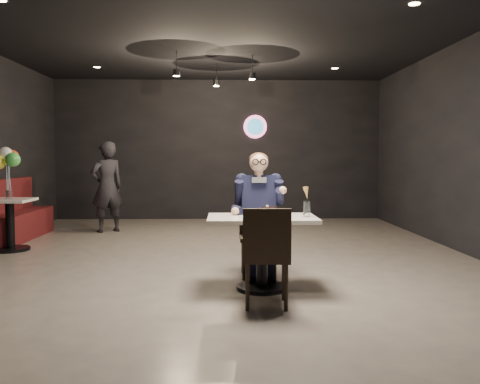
{
  "coord_description": "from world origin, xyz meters",
  "views": [
    {
      "loc": [
        0.17,
        -6.53,
        1.36
      ],
      "look_at": [
        0.33,
        -0.82,
        0.96
      ],
      "focal_mm": 38.0,
      "sensor_mm": 36.0,
      "label": 1
    }
  ],
  "objects_px": {
    "side_table": "(10,224)",
    "passerby": "(107,187)",
    "chair_far": "(258,236)",
    "balloon_vase": "(9,194)",
    "sundae_glass": "(307,209)",
    "chair_near": "(266,256)",
    "main_table": "(262,253)",
    "seated_man": "(259,213)",
    "booth_bench": "(17,209)"
  },
  "relations": [
    {
      "from": "main_table",
      "to": "booth_bench",
      "type": "relative_size",
      "value": 0.56
    },
    {
      "from": "chair_far",
      "to": "balloon_vase",
      "type": "relative_size",
      "value": 6.8
    },
    {
      "from": "main_table",
      "to": "chair_near",
      "type": "distance_m",
      "value": 0.57
    },
    {
      "from": "chair_near",
      "to": "side_table",
      "type": "distance_m",
      "value": 4.48
    },
    {
      "from": "passerby",
      "to": "main_table",
      "type": "bearing_deg",
      "value": 87.64
    },
    {
      "from": "balloon_vase",
      "to": "passerby",
      "type": "bearing_deg",
      "value": 61.24
    },
    {
      "from": "main_table",
      "to": "seated_man",
      "type": "xyz_separation_m",
      "value": [
        0.0,
        0.55,
        0.34
      ]
    },
    {
      "from": "side_table",
      "to": "main_table",
      "type": "bearing_deg",
      "value": -32.88
    },
    {
      "from": "sundae_glass",
      "to": "side_table",
      "type": "bearing_deg",
      "value": 149.88
    },
    {
      "from": "booth_bench",
      "to": "balloon_vase",
      "type": "height_order",
      "value": "booth_bench"
    },
    {
      "from": "main_table",
      "to": "chair_far",
      "type": "xyz_separation_m",
      "value": [
        0.0,
        0.55,
        0.09
      ]
    },
    {
      "from": "chair_near",
      "to": "side_table",
      "type": "height_order",
      "value": "chair_near"
    },
    {
      "from": "side_table",
      "to": "passerby",
      "type": "relative_size",
      "value": 0.47
    },
    {
      "from": "side_table",
      "to": "chair_far",
      "type": "bearing_deg",
      "value": -26.04
    },
    {
      "from": "chair_far",
      "to": "passerby",
      "type": "bearing_deg",
      "value": 125.65
    },
    {
      "from": "chair_near",
      "to": "sundae_glass",
      "type": "relative_size",
      "value": 5.77
    },
    {
      "from": "chair_near",
      "to": "balloon_vase",
      "type": "relative_size",
      "value": 6.8
    },
    {
      "from": "main_table",
      "to": "passerby",
      "type": "relative_size",
      "value": 0.68
    },
    {
      "from": "main_table",
      "to": "balloon_vase",
      "type": "relative_size",
      "value": 8.13
    },
    {
      "from": "booth_bench",
      "to": "chair_far",
      "type": "bearing_deg",
      "value": -35.53
    },
    {
      "from": "main_table",
      "to": "seated_man",
      "type": "bearing_deg",
      "value": 90.0
    },
    {
      "from": "main_table",
      "to": "booth_bench",
      "type": "distance_m",
      "value": 4.99
    },
    {
      "from": "seated_man",
      "to": "balloon_vase",
      "type": "xyz_separation_m",
      "value": [
        -3.49,
        1.7,
        0.1
      ]
    },
    {
      "from": "chair_far",
      "to": "sundae_glass",
      "type": "bearing_deg",
      "value": -52.21
    },
    {
      "from": "side_table",
      "to": "balloon_vase",
      "type": "distance_m",
      "value": 0.44
    },
    {
      "from": "main_table",
      "to": "side_table",
      "type": "distance_m",
      "value": 4.15
    },
    {
      "from": "main_table",
      "to": "side_table",
      "type": "bearing_deg",
      "value": 147.12
    },
    {
      "from": "seated_man",
      "to": "passerby",
      "type": "height_order",
      "value": "passerby"
    },
    {
      "from": "main_table",
      "to": "booth_bench",
      "type": "height_order",
      "value": "booth_bench"
    },
    {
      "from": "main_table",
      "to": "sundae_glass",
      "type": "height_order",
      "value": "sundae_glass"
    },
    {
      "from": "passerby",
      "to": "chair_far",
      "type": "bearing_deg",
      "value": 91.51
    },
    {
      "from": "balloon_vase",
      "to": "booth_bench",
      "type": "bearing_deg",
      "value": 106.7
    },
    {
      "from": "chair_near",
      "to": "balloon_vase",
      "type": "bearing_deg",
      "value": 143.89
    },
    {
      "from": "chair_far",
      "to": "side_table",
      "type": "bearing_deg",
      "value": 153.96
    },
    {
      "from": "main_table",
      "to": "chair_far",
      "type": "height_order",
      "value": "chair_far"
    },
    {
      "from": "sundae_glass",
      "to": "side_table",
      "type": "relative_size",
      "value": 0.21
    },
    {
      "from": "passerby",
      "to": "side_table",
      "type": "bearing_deg",
      "value": 27.1
    },
    {
      "from": "chair_near",
      "to": "sundae_glass",
      "type": "height_order",
      "value": "chair_near"
    },
    {
      "from": "sundae_glass",
      "to": "passerby",
      "type": "xyz_separation_m",
      "value": [
        -2.95,
        4.07,
        -0.02
      ]
    },
    {
      "from": "main_table",
      "to": "balloon_vase",
      "type": "distance_m",
      "value": 4.17
    },
    {
      "from": "balloon_vase",
      "to": "sundae_glass",
      "type": "bearing_deg",
      "value": -30.12
    },
    {
      "from": "main_table",
      "to": "balloon_vase",
      "type": "height_order",
      "value": "balloon_vase"
    },
    {
      "from": "chair_far",
      "to": "chair_near",
      "type": "relative_size",
      "value": 1.0
    },
    {
      "from": "chair_far",
      "to": "chair_near",
      "type": "xyz_separation_m",
      "value": [
        0.0,
        -1.11,
        0.0
      ]
    },
    {
      "from": "chair_far",
      "to": "seated_man",
      "type": "relative_size",
      "value": 0.64
    },
    {
      "from": "sundae_glass",
      "to": "booth_bench",
      "type": "relative_size",
      "value": 0.08
    },
    {
      "from": "main_table",
      "to": "balloon_vase",
      "type": "bearing_deg",
      "value": 147.12
    },
    {
      "from": "balloon_vase",
      "to": "passerby",
      "type": "distance_m",
      "value": 2.04
    },
    {
      "from": "main_table",
      "to": "side_table",
      "type": "relative_size",
      "value": 1.44
    },
    {
      "from": "main_table",
      "to": "side_table",
      "type": "height_order",
      "value": "side_table"
    }
  ]
}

